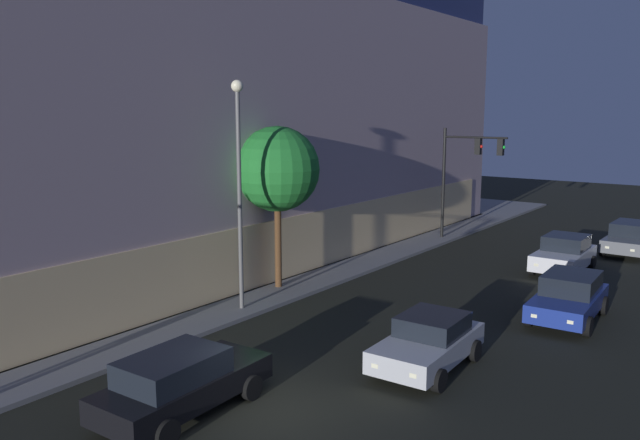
{
  "coord_description": "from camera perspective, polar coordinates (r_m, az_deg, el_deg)",
  "views": [
    {
      "loc": [
        -11.24,
        -9.82,
        7.42
      ],
      "look_at": [
        6.26,
        3.08,
        3.71
      ],
      "focal_mm": 35.52,
      "sensor_mm": 36.0,
      "label": 1
    }
  ],
  "objects": [
    {
      "name": "traffic_light_far_corner",
      "position": [
        36.93,
        13.05,
        5.05
      ],
      "size": [
        0.34,
        3.77,
        6.37
      ],
      "color": "black",
      "rests_on": "sidewalk_corner"
    },
    {
      "name": "car_blue",
      "position": [
        24.7,
        21.52,
        -6.43
      ],
      "size": [
        4.6,
        2.33,
        1.65
      ],
      "color": "navy",
      "rests_on": "ground"
    },
    {
      "name": "ground_plane",
      "position": [
        16.67,
        -4.45,
        -16.78
      ],
      "size": [
        120.0,
        120.0,
        0.0
      ],
      "primitive_type": "plane",
      "color": "black"
    },
    {
      "name": "car_black",
      "position": [
        16.55,
        -12.42,
        -14.02
      ],
      "size": [
        4.74,
        2.24,
        1.6
      ],
      "color": "black",
      "rests_on": "ground"
    },
    {
      "name": "sidewalk_tree",
      "position": [
        26.06,
        -3.87,
        4.57
      ],
      "size": [
        3.51,
        3.51,
        6.73
      ],
      "color": "#55361E",
      "rests_on": "sidewalk_corner"
    },
    {
      "name": "street_lamp_sidewalk",
      "position": [
        23.21,
        -7.31,
        4.59
      ],
      "size": [
        0.44,
        0.44,
        8.41
      ],
      "color": "#5D5D5D",
      "rests_on": "sidewalk_corner"
    },
    {
      "name": "car_white",
      "position": [
        31.82,
        21.13,
        -2.86
      ],
      "size": [
        4.36,
        2.27,
        1.71
      ],
      "color": "silver",
      "rests_on": "ground"
    },
    {
      "name": "car_grey",
      "position": [
        37.35,
        26.17,
        -1.43
      ],
      "size": [
        4.58,
        2.25,
        1.66
      ],
      "color": "slate",
      "rests_on": "ground"
    },
    {
      "name": "car_silver",
      "position": [
        19.14,
        9.76,
        -10.75
      ],
      "size": [
        4.28,
        2.25,
        1.54
      ],
      "color": "#B7BABF",
      "rests_on": "ground"
    },
    {
      "name": "modern_building",
      "position": [
        37.84,
        -13.25,
        9.84
      ],
      "size": [
        37.68,
        23.04,
        15.5
      ],
      "color": "#4C4C51",
      "rests_on": "ground"
    }
  ]
}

